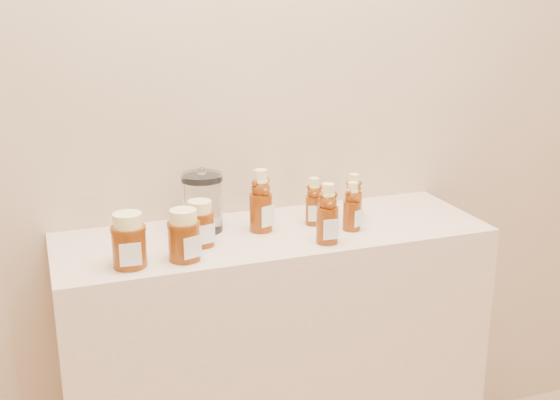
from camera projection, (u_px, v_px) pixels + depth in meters
name	position (u px, v px, depth m)	size (l,w,h in m)	color
wall_back	(251.00, 61.00, 2.00)	(3.50, 0.02, 2.70)	tan
display_table	(275.00, 374.00, 2.08)	(1.20, 0.40, 0.90)	beige
bear_bottle_back_left	(261.00, 197.00, 1.93)	(0.07, 0.07, 0.20)	#602407
bear_bottle_back_mid	(314.00, 198.00, 1.99)	(0.05, 0.05, 0.15)	#602407
bear_bottle_back_right	(354.00, 195.00, 2.02)	(0.05, 0.05, 0.16)	#602407
bear_bottle_front_left	(328.00, 210.00, 1.84)	(0.06, 0.06, 0.18)	#602407
bear_bottle_front_right	(352.00, 203.00, 1.94)	(0.05, 0.05, 0.16)	#602407
honey_jar_left	(129.00, 240.00, 1.69)	(0.09, 0.09, 0.14)	#602407
honey_jar_back	(200.00, 223.00, 1.83)	(0.08, 0.08, 0.12)	#602407
honey_jar_front	(184.00, 235.00, 1.73)	(0.08, 0.08, 0.13)	#602407
glass_canister	(203.00, 200.00, 1.93)	(0.12, 0.12, 0.18)	white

